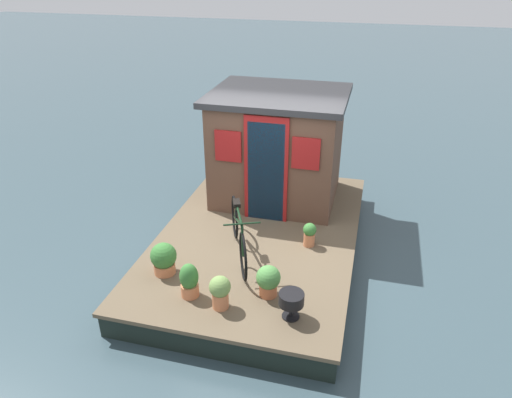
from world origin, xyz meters
name	(u,v)px	position (x,y,z in m)	size (l,w,h in m)	color
ground_plane	(259,253)	(0.00, 0.00, 0.00)	(60.00, 60.00, 0.00)	#384C54
houseboat_deck	(259,243)	(0.00, 0.00, 0.21)	(4.86, 3.08, 0.42)	brown
houseboat_cabin	(278,146)	(1.32, 0.00, 1.40)	(1.93, 2.30, 1.94)	brown
bicycle	(239,233)	(-0.70, 0.13, 0.80)	(1.64, 0.77, 0.81)	black
potted_plant_succulent	(268,280)	(-1.51, -0.50, 0.66)	(0.32, 0.32, 0.44)	#B2603D
potted_plant_sage	(164,258)	(-1.40, 1.02, 0.66)	(0.37, 0.37, 0.47)	#C6754C
potted_plant_lavender	(220,291)	(-1.89, 0.03, 0.67)	(0.28, 0.28, 0.46)	#C6754C
potted_plant_mint	(309,234)	(-0.19, -0.84, 0.62)	(0.20, 0.20, 0.38)	#C6754C
potted_plant_geranium	(189,281)	(-1.77, 0.49, 0.66)	(0.25, 0.25, 0.49)	#C6754C
charcoal_grill	(291,300)	(-1.85, -0.87, 0.68)	(0.31, 0.31, 0.36)	black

